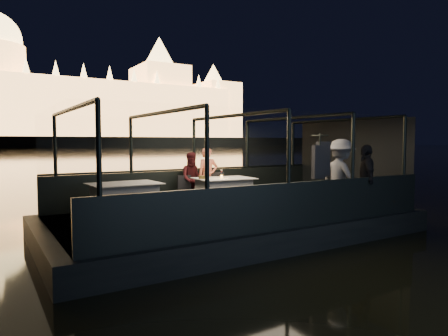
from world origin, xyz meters
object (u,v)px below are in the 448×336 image
chair_port_left (187,189)px  passenger_dark (366,178)px  wine_bottle (206,173)px  person_man_maroon (193,177)px  passenger_stripe (341,178)px  person_woman_coral (208,177)px  chair_port_right (220,188)px  dining_table_central (224,193)px  coat_stand (319,178)px  dining_table_aft (125,201)px

chair_port_left → passenger_dark: bearing=-39.4°
passenger_dark → wine_bottle: passenger_dark is taller
person_man_maroon → wine_bottle: 1.00m
passenger_stripe → person_woman_coral: bearing=39.0°
chair_port_right → wine_bottle: bearing=-134.1°
dining_table_central → wine_bottle: (-0.60, -0.15, 0.53)m
chair_port_left → person_woman_coral: size_ratio=0.52×
coat_stand → chair_port_left: bearing=121.8°
passenger_dark → person_woman_coral: bearing=-106.0°
dining_table_central → passenger_stripe: (1.90, -2.16, 0.47)m
dining_table_aft → passenger_dark: 5.54m
dining_table_aft → person_woman_coral: bearing=18.4°
chair_port_left → coat_stand: bearing=-51.9°
dining_table_aft → chair_port_right: size_ratio=1.74×
coat_stand → passenger_dark: (1.26, -0.23, -0.05)m
coat_stand → person_man_maroon: coat_stand is taller
chair_port_right → person_man_maroon: bearing=157.8°
chair_port_left → person_man_maroon: (0.25, 0.18, 0.30)m
dining_table_central → person_man_maroon: bearing=119.9°
chair_port_right → dining_table_central: bearing=-103.0°
person_woman_coral → chair_port_left: bearing=-162.5°
dining_table_aft → person_woman_coral: 2.73m
chair_port_left → chair_port_right: (0.90, -0.20, 0.00)m
dining_table_central → chair_port_left: bearing=138.3°
passenger_stripe → coat_stand: bearing=103.1°
chair_port_right → coat_stand: (0.92, -2.73, 0.45)m
chair_port_left → passenger_dark: passenger_dark is taller
chair_port_left → person_woman_coral: 0.73m
chair_port_left → coat_stand: coat_stand is taller
person_woman_coral → passenger_dark: bearing=-42.2°
dining_table_central → person_man_maroon: 1.02m
coat_stand → passenger_stripe: bearing=8.4°
dining_table_aft → passenger_dark: (4.98, -2.38, 0.47)m
chair_port_left → dining_table_aft: bearing=-151.4°
chair_port_right → person_woman_coral: (-0.24, 0.27, 0.30)m
chair_port_right → passenger_stripe: bearing=-48.7°
person_woman_coral → passenger_stripe: (1.97, -2.88, 0.10)m
person_woman_coral → passenger_dark: passenger_dark is taller
dining_table_central → person_woman_coral: size_ratio=0.95×
wine_bottle → dining_table_aft: bearing=179.4°
dining_table_aft → passenger_stripe: passenger_stripe is taller
dining_table_aft → coat_stand: bearing=-30.0°
dining_table_central → passenger_dark: passenger_dark is taller
coat_stand → passenger_dark: bearing=-10.4°
wine_bottle → coat_stand: bearing=-51.6°
chair_port_left → coat_stand: (1.81, -2.93, 0.45)m
passenger_stripe → wine_bottle: (-2.50, 2.01, 0.06)m
chair_port_left → passenger_stripe: size_ratio=0.45×
chair_port_right → coat_stand: 2.92m
coat_stand → person_woman_coral: (-1.16, 3.00, -0.15)m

